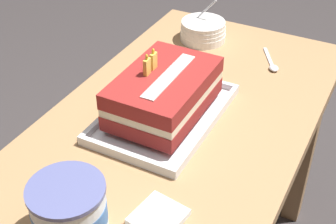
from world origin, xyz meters
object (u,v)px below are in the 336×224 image
napkin_pile (158,217)px  birthday_cake (164,92)px  ice_cream_tub (69,212)px  serving_spoon_near_tray (273,66)px  bowl_stack (203,31)px  foil_tray (164,115)px

napkin_pile → birthday_cake: bearing=25.9°
ice_cream_tub → serving_spoon_near_tray: 0.76m
ice_cream_tub → napkin_pile: bearing=-49.9°
bowl_stack → birthday_cake: bearing=-168.8°
serving_spoon_near_tray → napkin_pile: same height
birthday_cake → ice_cream_tub: birthday_cake is taller
foil_tray → bowl_stack: (0.41, 0.08, 0.02)m
bowl_stack → ice_cream_tub: bearing=-172.9°
birthday_cake → serving_spoon_near_tray: size_ratio=2.12×
birthday_cake → bowl_stack: 0.42m
birthday_cake → ice_cream_tub: 0.40m
ice_cream_tub → napkin_pile: (0.10, -0.12, -0.05)m
birthday_cake → napkin_pile: (-0.29, -0.14, -0.07)m
foil_tray → ice_cream_tub: bearing=-177.2°
foil_tray → serving_spoon_near_tray: bearing=-24.9°
foil_tray → serving_spoon_near_tray: 0.39m
birthday_cake → ice_cream_tub: (-0.39, -0.02, -0.01)m
foil_tray → napkin_pile: bearing=-154.1°
foil_tray → napkin_pile: 0.32m
birthday_cake → napkin_pile: bearing=-154.1°
foil_tray → birthday_cake: 0.07m
birthday_cake → ice_cream_tub: bearing=-177.2°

